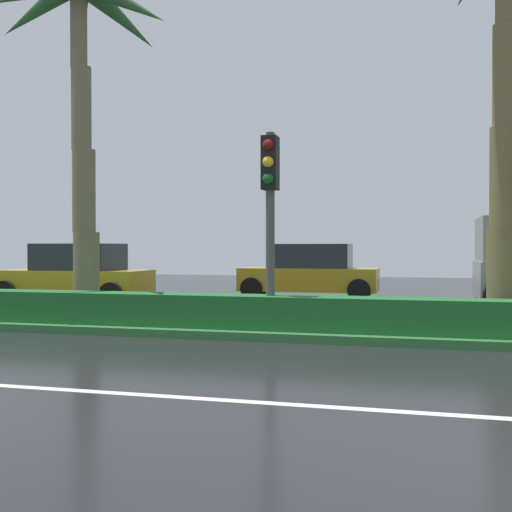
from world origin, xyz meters
The scene contains 7 objects.
ground_plane centered at (0.00, 9.00, -0.05)m, with size 90.00×42.00×0.10m, color black.
median_strip centered at (0.00, 8.00, 0.07)m, with size 85.50×4.00×0.15m, color #2D6B33.
palm_tree_mid_left centered at (-8.74, 7.98, 6.08)m, with size 4.31×4.08×7.75m.
palm_tree_centre_left centered at (-0.11, 7.52, 5.91)m, with size 3.52×3.44×7.76m.
traffic_signal_median_left centered at (-4.16, 6.60, 2.58)m, with size 0.28×0.43×3.53m.
car_in_traffic_leading centered at (-11.16, 11.78, 0.83)m, with size 4.30×2.02×1.72m.
car_in_traffic_second centered at (-4.90, 15.26, 0.83)m, with size 4.30×2.02×1.72m.
Camera 1 is at (-1.58, -4.26, 1.62)m, focal length 43.70 mm.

